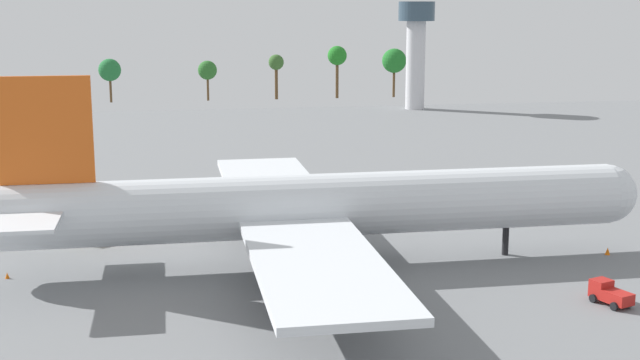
{
  "coord_description": "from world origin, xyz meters",
  "views": [
    {
      "loc": [
        -15.26,
        -85.57,
        26.69
      ],
      "look_at": [
        0.0,
        0.0,
        9.03
      ],
      "focal_mm": 48.55,
      "sensor_mm": 36.0,
      "label": 1
    }
  ],
  "objects_px": {
    "cargo_airplane": "(317,206)",
    "fuel_truck": "(323,201)",
    "safety_cone_nose": "(608,251)",
    "safety_cone_tail": "(7,275)",
    "baggage_tug": "(105,231)",
    "catering_truck": "(610,293)",
    "control_tower": "(416,42)"
  },
  "relations": [
    {
      "from": "catering_truck",
      "to": "baggage_tug",
      "type": "relative_size",
      "value": 0.81
    },
    {
      "from": "safety_cone_nose",
      "to": "safety_cone_tail",
      "type": "xyz_separation_m",
      "value": [
        -62.89,
        2.76,
        -0.09
      ]
    },
    {
      "from": "catering_truck",
      "to": "safety_cone_tail",
      "type": "bearing_deg",
      "value": 162.46
    },
    {
      "from": "fuel_truck",
      "to": "catering_truck",
      "type": "relative_size",
      "value": 0.94
    },
    {
      "from": "catering_truck",
      "to": "safety_cone_tail",
      "type": "distance_m",
      "value": 57.86
    },
    {
      "from": "fuel_truck",
      "to": "control_tower",
      "type": "xyz_separation_m",
      "value": [
        43.64,
        106.38,
        16.29
      ]
    },
    {
      "from": "baggage_tug",
      "to": "safety_cone_nose",
      "type": "height_order",
      "value": "baggage_tug"
    },
    {
      "from": "baggage_tug",
      "to": "control_tower",
      "type": "height_order",
      "value": "control_tower"
    },
    {
      "from": "cargo_airplane",
      "to": "safety_cone_tail",
      "type": "xyz_separation_m",
      "value": [
        -31.11,
        0.8,
        -5.94
      ]
    },
    {
      "from": "baggage_tug",
      "to": "safety_cone_nose",
      "type": "distance_m",
      "value": 56.36
    },
    {
      "from": "catering_truck",
      "to": "baggage_tug",
      "type": "distance_m",
      "value": 55.45
    },
    {
      "from": "safety_cone_tail",
      "to": "control_tower",
      "type": "xyz_separation_m",
      "value": [
        79.96,
        130.57,
        17.0
      ]
    },
    {
      "from": "safety_cone_nose",
      "to": "safety_cone_tail",
      "type": "distance_m",
      "value": 62.95
    },
    {
      "from": "fuel_truck",
      "to": "safety_cone_tail",
      "type": "relative_size",
      "value": 6.54
    },
    {
      "from": "control_tower",
      "to": "baggage_tug",
      "type": "bearing_deg",
      "value": -121.18
    },
    {
      "from": "safety_cone_nose",
      "to": "control_tower",
      "type": "bearing_deg",
      "value": 82.7
    },
    {
      "from": "safety_cone_tail",
      "to": "fuel_truck",
      "type": "bearing_deg",
      "value": 33.66
    },
    {
      "from": "catering_truck",
      "to": "control_tower",
      "type": "height_order",
      "value": "control_tower"
    },
    {
      "from": "baggage_tug",
      "to": "safety_cone_tail",
      "type": "distance_m",
      "value": 15.57
    },
    {
      "from": "safety_cone_nose",
      "to": "catering_truck",
      "type": "bearing_deg",
      "value": -117.74
    },
    {
      "from": "cargo_airplane",
      "to": "safety_cone_nose",
      "type": "height_order",
      "value": "cargo_airplane"
    },
    {
      "from": "fuel_truck",
      "to": "baggage_tug",
      "type": "xyz_separation_m",
      "value": [
        -27.58,
        -11.32,
        0.07
      ]
    },
    {
      "from": "fuel_truck",
      "to": "safety_cone_tail",
      "type": "height_order",
      "value": "fuel_truck"
    },
    {
      "from": "cargo_airplane",
      "to": "catering_truck",
      "type": "relative_size",
      "value": 16.21
    },
    {
      "from": "cargo_airplane",
      "to": "safety_cone_nose",
      "type": "xyz_separation_m",
      "value": [
        31.77,
        -1.96,
        -5.86
      ]
    },
    {
      "from": "fuel_truck",
      "to": "control_tower",
      "type": "relative_size",
      "value": 0.15
    },
    {
      "from": "cargo_airplane",
      "to": "fuel_truck",
      "type": "relative_size",
      "value": 17.32
    },
    {
      "from": "cargo_airplane",
      "to": "catering_truck",
      "type": "height_order",
      "value": "cargo_airplane"
    },
    {
      "from": "cargo_airplane",
      "to": "safety_cone_nose",
      "type": "relative_size",
      "value": 88.13
    },
    {
      "from": "baggage_tug",
      "to": "safety_cone_nose",
      "type": "xyz_separation_m",
      "value": [
        54.15,
        -15.63,
        -0.69
      ]
    },
    {
      "from": "baggage_tug",
      "to": "control_tower",
      "type": "bearing_deg",
      "value": 58.82
    },
    {
      "from": "fuel_truck",
      "to": "catering_truck",
      "type": "distance_m",
      "value": 45.69
    }
  ]
}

